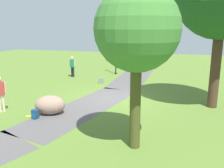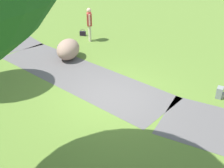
{
  "view_description": "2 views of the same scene",
  "coord_description": "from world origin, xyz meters",
  "views": [
    {
      "loc": [
        12.73,
        3.6,
        3.97
      ],
      "look_at": [
        -0.28,
        -0.09,
        0.76
      ],
      "focal_mm": 39.26,
      "sensor_mm": 36.0,
      "label": 1
    },
    {
      "loc": [
        -4.0,
        7.4,
        5.21
      ],
      "look_at": [
        -0.48,
        0.76,
        1.03
      ],
      "focal_mm": 45.63,
      "sensor_mm": 36.0,
      "label": 2
    }
  ],
  "objects": [
    {
      "name": "ground_plane",
      "position": [
        0.0,
        0.0,
        0.0
      ],
      "size": [
        48.0,
        48.0,
        0.0
      ],
      "primitive_type": "plane",
      "color": "#59782E"
    },
    {
      "name": "footpath_segment_mid",
      "position": [
        1.89,
        -0.9,
        0.0
      ],
      "size": [
        8.32,
        4.1,
        0.01
      ],
      "color": "#585454",
      "rests_on": "ground"
    },
    {
      "name": "lawn_boulder",
      "position": [
        3.21,
        -2.07,
        0.44
      ],
      "size": [
        1.31,
        1.6,
        0.88
      ],
      "color": "gray",
      "rests_on": "ground"
    },
    {
      "name": "woman_with_handbag",
      "position": [
        3.55,
        -4.43,
        0.99
      ],
      "size": [
        0.4,
        0.44,
        1.7
      ],
      "color": "beige",
      "rests_on": "ground"
    },
    {
      "name": "handbag_on_grass",
      "position": [
        4.32,
        -4.92,
        0.14
      ],
      "size": [
        0.34,
        0.34,
        0.31
      ],
      "color": "black",
      "rests_on": "ground"
    },
    {
      "name": "backpack_by_boulder",
      "position": [
        3.9,
        -2.43,
        0.19
      ],
      "size": [
        0.26,
        0.28,
        0.4
      ],
      "color": "navy",
      "rests_on": "ground"
    },
    {
      "name": "spare_backpack_on_lawn",
      "position": [
        -3.35,
        -1.76,
        0.19
      ],
      "size": [
        0.26,
        0.28,
        0.4
      ],
      "color": "gray",
      "rests_on": "ground"
    },
    {
      "name": "frisbee_on_grass",
      "position": [
        3.76,
        -2.87,
        0.01
      ],
      "size": [
        0.23,
        0.23,
        0.02
      ],
      "color": "yellow",
      "rests_on": "ground"
    }
  ]
}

